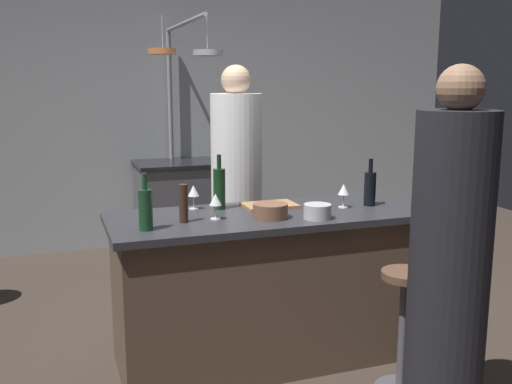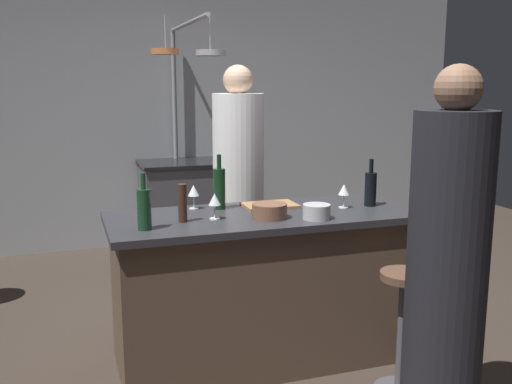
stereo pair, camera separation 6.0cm
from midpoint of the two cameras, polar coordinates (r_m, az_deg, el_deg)
ground_plane at (r=3.67m, az=0.33°, el=-15.97°), size 9.00×9.00×0.00m
back_wall at (r=6.04m, az=-8.98°, el=7.29°), size 6.40×0.16×2.60m
kitchen_island at (r=3.49m, az=0.34°, el=-9.31°), size 1.80×0.72×0.90m
stove_range at (r=5.77m, az=-7.99°, el=-1.40°), size 0.80×0.64×0.89m
chef at (r=4.30m, az=-2.32°, el=-0.33°), size 0.38×0.38×1.78m
bar_stool_right at (r=3.24m, az=13.83°, el=-12.73°), size 0.28×0.28×0.68m
guest_right at (r=2.81m, az=17.90°, el=-7.31°), size 0.37×0.37×1.73m
overhead_pot_rack at (r=5.21m, az=-7.88°, el=10.23°), size 0.57×1.45×2.17m
cutting_board at (r=3.54m, az=0.89°, el=-1.32°), size 0.32×0.22×0.02m
pepper_mill at (r=3.15m, az=-7.70°, el=-1.13°), size 0.05×0.05×0.21m
wine_bottle_red at (r=3.46m, az=-4.13°, el=0.42°), size 0.07×0.07×0.33m
wine_bottle_dark at (r=3.62m, az=10.70°, el=0.41°), size 0.07×0.07×0.29m
wine_bottle_green at (r=3.02m, az=-11.39°, el=-1.61°), size 0.07×0.07×0.30m
wine_glass_near_left_guest at (r=3.48m, az=-6.67°, el=0.00°), size 0.07×0.07×0.15m
wine_glass_by_chef at (r=3.20m, az=-4.55°, el=-0.88°), size 0.07×0.07×0.15m
wine_glass_near_right_guest at (r=3.53m, az=8.15°, el=0.14°), size 0.07×0.07×0.15m
mixing_bowl_wooden at (r=3.24m, az=0.89°, el=-1.87°), size 0.20×0.20×0.08m
mixing_bowl_steel at (r=3.24m, az=5.54°, el=-1.92°), size 0.15×0.15×0.08m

